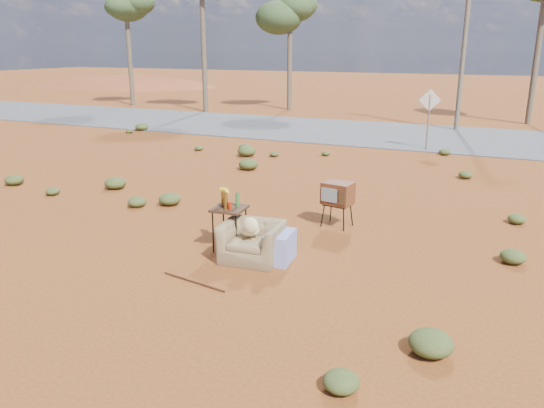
% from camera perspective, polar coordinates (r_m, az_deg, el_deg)
% --- Properties ---
extents(ground, '(140.00, 140.00, 0.00)m').
position_cam_1_polar(ground, '(9.51, -3.88, -5.90)').
color(ground, brown).
rests_on(ground, ground).
extents(highway, '(140.00, 7.00, 0.04)m').
position_cam_1_polar(highway, '(23.40, 13.65, 7.24)').
color(highway, '#565659').
rests_on(highway, ground).
extents(dirt_mound, '(26.00, 18.00, 2.00)m').
position_cam_1_polar(dirt_mound, '(54.07, -15.54, 12.14)').
color(dirt_mound, brown).
rests_on(dirt_mound, ground).
extents(armchair, '(1.27, 0.88, 0.91)m').
position_cam_1_polar(armchair, '(9.30, -1.63, -3.59)').
color(armchair, olive).
rests_on(armchair, ground).
extents(tv_unit, '(0.66, 0.56, 0.95)m').
position_cam_1_polar(tv_unit, '(11.04, 7.08, 1.09)').
color(tv_unit, black).
rests_on(tv_unit, ground).
extents(side_table, '(0.61, 0.61, 1.15)m').
position_cam_1_polar(side_table, '(9.70, -4.75, -0.15)').
color(side_table, '#3C2415').
rests_on(side_table, ground).
extents(rusty_bar, '(1.27, 0.25, 0.03)m').
position_cam_1_polar(rusty_bar, '(8.66, -8.42, -8.27)').
color(rusty_bar, '#482513').
rests_on(rusty_bar, ground).
extents(road_sign, '(0.78, 0.06, 2.19)m').
position_cam_1_polar(road_sign, '(20.04, 16.55, 9.81)').
color(road_sign, brown).
rests_on(road_sign, ground).
extents(eucalyptus_far_left, '(3.20, 3.20, 7.10)m').
position_cam_1_polar(eucalyptus_far_left, '(35.59, -15.43, 19.74)').
color(eucalyptus_far_left, brown).
rests_on(eucalyptus_far_left, ground).
extents(eucalyptus_near_left, '(3.20, 3.20, 6.60)m').
position_cam_1_polar(eucalyptus_near_left, '(32.19, 1.95, 19.81)').
color(eucalyptus_near_left, brown).
rests_on(eucalyptus_near_left, ground).
extents(utility_pole_center, '(1.40, 0.20, 8.00)m').
position_cam_1_polar(utility_pole_center, '(25.34, 20.07, 16.79)').
color(utility_pole_center, brown).
rests_on(utility_pole_center, ground).
extents(scrub_patch, '(17.49, 8.07, 0.33)m').
position_cam_1_polar(scrub_patch, '(13.59, 1.71, 1.69)').
color(scrub_patch, '#475324').
rests_on(scrub_patch, ground).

